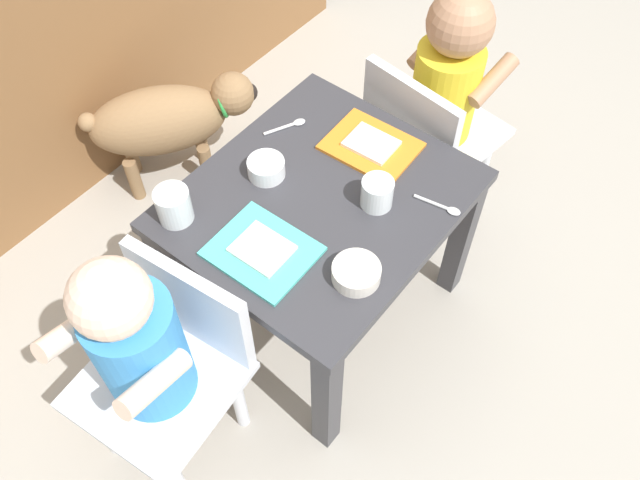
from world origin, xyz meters
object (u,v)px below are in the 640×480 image
(spoon_by_left_tray, at_px, (289,125))
(cereal_bowl_left_side, at_px, (266,168))
(water_cup_right, at_px, (174,207))
(food_tray_left, at_px, (261,250))
(food_tray_right, at_px, (370,145))
(seated_child_right, at_px, (443,88))
(dining_table, at_px, (320,220))
(seated_child_left, at_px, (146,347))
(dog, at_px, (168,119))
(veggie_bowl_far, at_px, (356,272))
(water_cup_left, at_px, (377,195))
(spoon_by_right_tray, at_px, (442,207))

(spoon_by_left_tray, bearing_deg, cereal_bowl_left_side, -158.36)
(water_cup_right, bearing_deg, food_tray_left, -77.69)
(food_tray_right, bearing_deg, seated_child_right, -3.21)
(dining_table, xyz_separation_m, seated_child_left, (-0.44, 0.04, 0.06))
(seated_child_left, relative_size, dog, 1.57)
(seated_child_right, relative_size, cereal_bowl_left_side, 8.43)
(veggie_bowl_far, bearing_deg, water_cup_left, 23.89)
(seated_child_right, distance_m, cereal_bowl_left_side, 0.49)
(dog, bearing_deg, food_tray_right, -82.04)
(dining_table, height_order, cereal_bowl_left_side, cereal_bowl_left_side)
(dog, distance_m, water_cup_right, 0.56)
(dining_table, xyz_separation_m, spoon_by_left_tray, (0.11, 0.18, 0.08))
(seated_child_right, distance_m, food_tray_left, 0.62)
(dining_table, xyz_separation_m, veggie_bowl_far, (-0.11, -0.17, 0.09))
(dog, height_order, veggie_bowl_far, veggie_bowl_far)
(seated_child_left, relative_size, food_tray_right, 3.42)
(seated_child_right, relative_size, water_cup_right, 9.01)
(dining_table, relative_size, seated_child_left, 0.86)
(dog, relative_size, cereal_bowl_left_side, 5.44)
(dog, distance_m, water_cup_left, 0.73)
(spoon_by_right_tray, bearing_deg, food_tray_right, 77.52)
(water_cup_right, distance_m, cereal_bowl_left_side, 0.21)
(dining_table, distance_m, spoon_by_right_tray, 0.26)
(dog, bearing_deg, seated_child_right, -59.70)
(seated_child_right, distance_m, food_tray_right, 0.27)
(dog, bearing_deg, dining_table, -98.94)
(spoon_by_right_tray, bearing_deg, cereal_bowl_left_side, 114.34)
(seated_child_right, height_order, water_cup_left, seated_child_right)
(dining_table, bearing_deg, food_tray_left, 179.27)
(dining_table, bearing_deg, spoon_by_right_tray, -58.12)
(dining_table, bearing_deg, veggie_bowl_far, -122.73)
(dining_table, distance_m, spoon_by_left_tray, 0.23)
(seated_child_right, relative_size, food_tray_right, 3.37)
(water_cup_left, height_order, cereal_bowl_left_side, water_cup_left)
(dining_table, height_order, seated_child_right, seated_child_right)
(dining_table, relative_size, food_tray_left, 2.97)
(dog, distance_m, spoon_by_left_tray, 0.46)
(spoon_by_right_tray, bearing_deg, spoon_by_left_tray, 92.09)
(food_tray_left, distance_m, food_tray_right, 0.35)
(dog, relative_size, spoon_by_left_tray, 4.42)
(dining_table, bearing_deg, seated_child_right, -1.67)
(food_tray_left, relative_size, spoon_by_right_tray, 1.93)
(seated_child_left, distance_m, veggie_bowl_far, 0.40)
(cereal_bowl_left_side, bearing_deg, food_tray_right, -31.82)
(dining_table, height_order, dog, dining_table)
(seated_child_right, relative_size, spoon_by_right_tray, 6.53)
(food_tray_right, height_order, spoon_by_right_tray, food_tray_right)
(seated_child_left, relative_size, spoon_by_right_tray, 6.63)
(food_tray_right, height_order, veggie_bowl_far, veggie_bowl_far)
(water_cup_right, height_order, veggie_bowl_far, water_cup_right)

